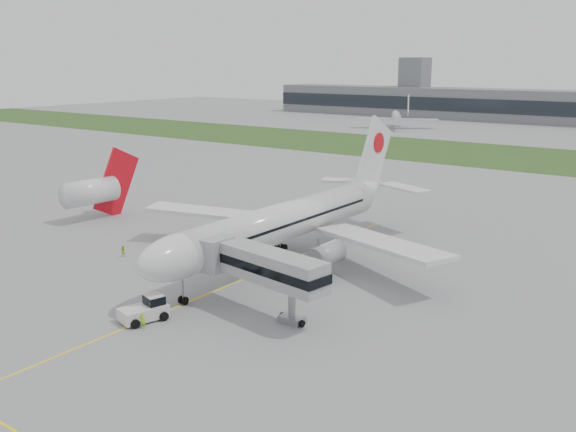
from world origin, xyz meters
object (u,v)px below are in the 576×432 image
Objects in this scene: pushback_tug at (146,309)px; jet_bridge at (259,265)px; airliner at (290,219)px; neighbor_aircraft at (94,191)px; ground_crew_near at (143,320)px.

pushback_tug is 12.46m from jet_bridge.
neighbor_aircraft is (-40.10, -0.71, -0.75)m from airliner.
pushback_tug is at bearing -80.84° from ground_crew_near.
jet_bridge is (8.52, -17.16, -0.19)m from airliner.
airliner is at bearing 105.65° from pushback_tug.
airliner is 3.33× the size of jet_bridge.
airliner is 32.12× the size of ground_crew_near.
airliner is at bearing 125.21° from jet_bridge.
airliner reaches higher than ground_crew_near.
pushback_tug is at bearing -127.68° from jet_bridge.
neighbor_aircraft is (-48.62, 16.45, -0.56)m from jet_bridge.
ground_crew_near is at bearing -86.94° from airliner.
jet_bridge is at bearing 59.04° from pushback_tug.
jet_bridge is at bearing -15.37° from neighbor_aircraft.
pushback_tug is 2.22m from ground_crew_near.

